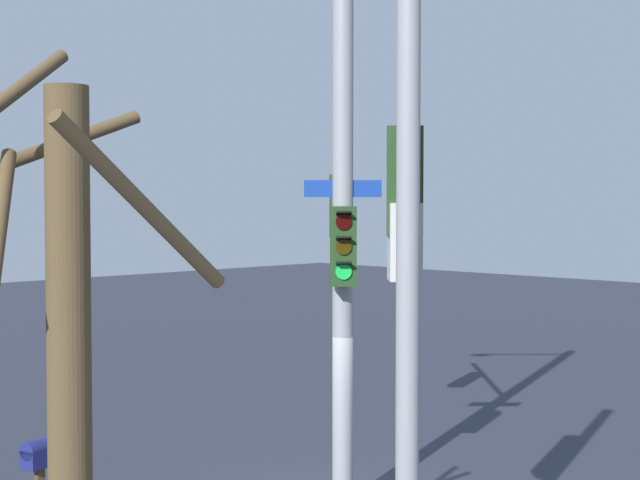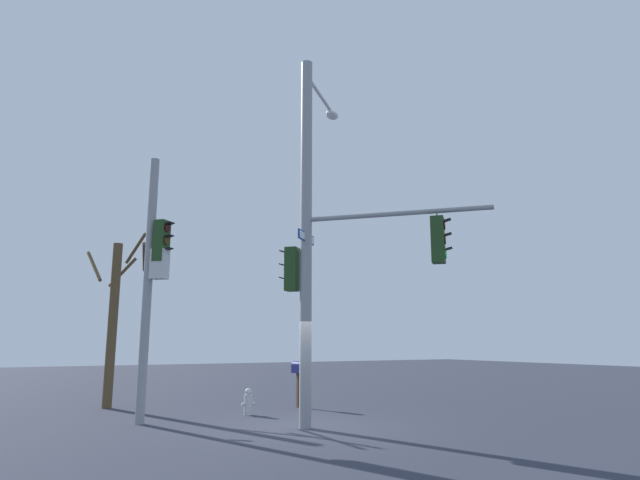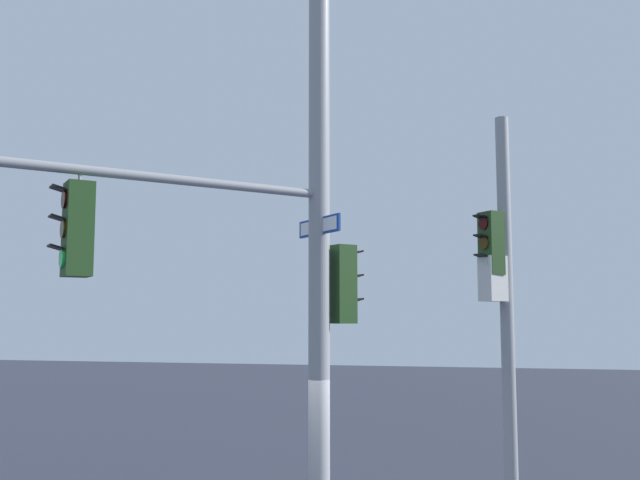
{
  "view_description": "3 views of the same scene",
  "coord_description": "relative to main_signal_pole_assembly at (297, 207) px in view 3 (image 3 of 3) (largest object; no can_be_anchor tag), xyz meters",
  "views": [
    {
      "loc": [
        -9.21,
        9.5,
        4.39
      ],
      "look_at": [
        0.28,
        -0.06,
        3.87
      ],
      "focal_mm": 52.87,
      "sensor_mm": 36.0,
      "label": 1
    },
    {
      "loc": [
        -6.09,
        -12.09,
        1.99
      ],
      "look_at": [
        0.08,
        -0.72,
        4.46
      ],
      "focal_mm": 30.27,
      "sensor_mm": 36.0,
      "label": 2
    },
    {
      "loc": [
        9.57,
        2.09,
        3.34
      ],
      "look_at": [
        0.06,
        -0.16,
        4.4
      ],
      "focal_mm": 40.12,
      "sensor_mm": 36.0,
      "label": 3
    }
  ],
  "objects": [
    {
      "name": "main_signal_pole_assembly",
      "position": [
        0.0,
        0.0,
        0.0
      ],
      "size": [
        3.79,
        5.36,
        9.39
      ],
      "rotation": [
        0.0,
        0.0,
        5.49
      ],
      "color": "gray",
      "rests_on": "ground"
    },
    {
      "name": "secondary_pole_assembly",
      "position": [
        -3.61,
        2.71,
        -1.04
      ],
      "size": [
        0.65,
        0.66,
        6.91
      ],
      "rotation": [
        0.0,
        0.0,
        5.5
      ],
      "color": "gray",
      "rests_on": "ground"
    }
  ]
}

